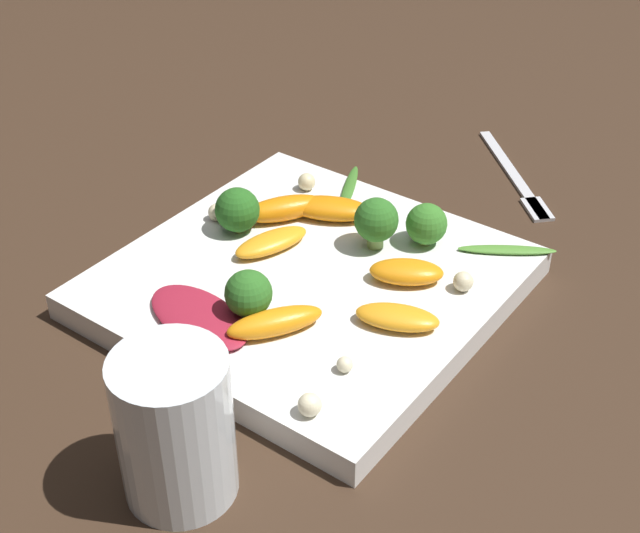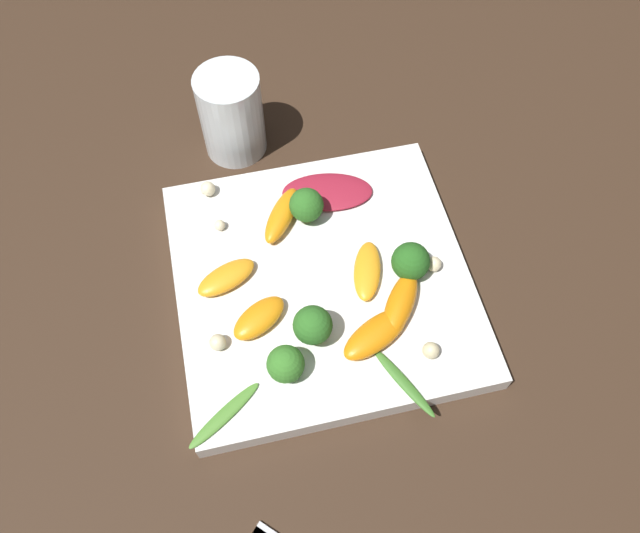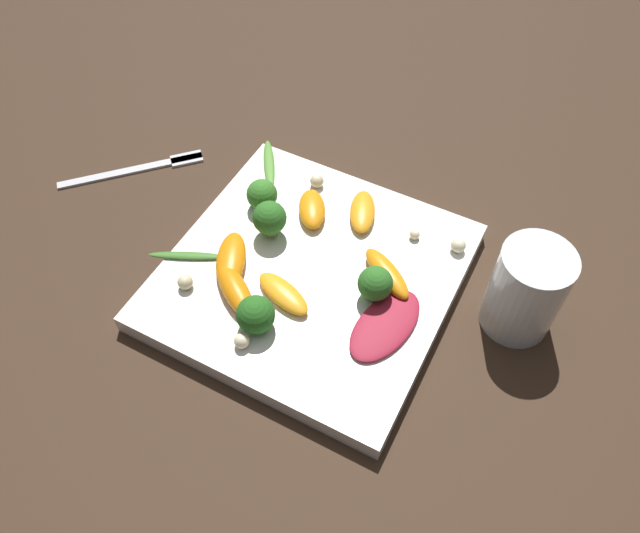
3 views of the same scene
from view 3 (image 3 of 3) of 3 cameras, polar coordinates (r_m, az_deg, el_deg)
ground_plane at (r=0.71m, az=-0.81°, el=-1.44°), size 2.40×2.40×0.00m
plate at (r=0.70m, az=-0.83°, el=-0.88°), size 0.31×0.31×0.02m
drinking_glass at (r=0.67m, az=18.32°, el=-2.10°), size 0.08×0.08×0.11m
fork at (r=0.86m, az=-15.50°, el=8.84°), size 0.14×0.15×0.01m
radicchio_leaf_0 at (r=0.65m, az=5.98°, el=-5.33°), size 0.07×0.11×0.01m
orange_segment_0 at (r=0.74m, az=3.91°, el=5.04°), size 0.05×0.07×0.02m
orange_segment_1 at (r=0.74m, az=-0.74°, el=5.28°), size 0.06×0.07×0.02m
orange_segment_2 at (r=0.70m, az=-8.14°, el=0.58°), size 0.06×0.09×0.02m
orange_segment_3 at (r=0.67m, az=-7.76°, el=-2.16°), size 0.08×0.07×0.02m
orange_segment_4 at (r=0.67m, az=-3.38°, el=-2.48°), size 0.08×0.05×0.01m
orange_segment_5 at (r=0.68m, az=6.13°, el=-0.64°), size 0.08×0.06×0.02m
broccoli_floret_0 at (r=0.74m, az=-5.33°, el=6.55°), size 0.04×0.04×0.04m
broccoli_floret_1 at (r=0.66m, az=4.98°, el=-1.76°), size 0.04×0.04×0.04m
broccoli_floret_2 at (r=0.71m, az=-4.63°, el=4.40°), size 0.04×0.04×0.05m
broccoli_floret_3 at (r=0.64m, az=-5.90°, el=-4.42°), size 0.04×0.04×0.04m
arugula_sprig_0 at (r=0.81m, az=-4.68°, el=9.39°), size 0.06×0.08×0.00m
arugula_sprig_1 at (r=0.72m, az=-12.04°, el=0.97°), size 0.08×0.05×0.01m
macadamia_nut_0 at (r=0.73m, az=8.65°, el=2.93°), size 0.01×0.01×0.01m
macadamia_nut_1 at (r=0.72m, az=12.54°, el=1.90°), size 0.02×0.02×0.02m
macadamia_nut_2 at (r=0.64m, az=-7.17°, el=-6.77°), size 0.02×0.02×0.02m
macadamia_nut_3 at (r=0.69m, az=-12.22°, el=-1.41°), size 0.02×0.02×0.02m
macadamia_nut_4 at (r=0.77m, az=-0.28°, el=7.83°), size 0.02×0.02×0.02m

